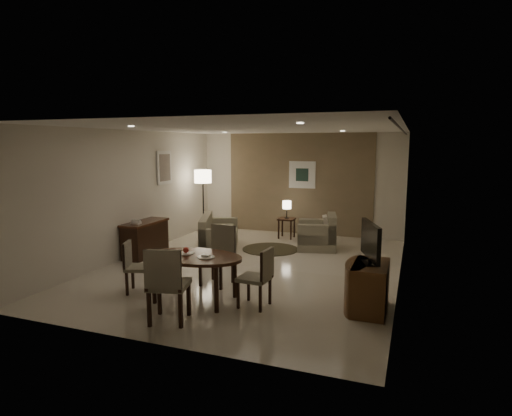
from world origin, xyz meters
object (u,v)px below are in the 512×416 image
at_px(chair_near, 169,284).
at_px(chair_left, 140,267).
at_px(chair_far, 217,256).
at_px(sofa, 219,232).
at_px(console_desk, 145,239).
at_px(armchair, 317,232).
at_px(tv_cabinet, 370,287).
at_px(dining_table, 195,278).
at_px(chair_right, 254,277).
at_px(floor_lamp, 203,203).
at_px(side_table, 287,228).

bearing_deg(chair_near, chair_left, -52.93).
distance_m(chair_far, sofa, 2.67).
xyz_separation_m(console_desk, chair_far, (2.30, -1.22, 0.13)).
bearing_deg(armchair, tv_cabinet, 11.70).
xyz_separation_m(tv_cabinet, dining_table, (-2.57, -0.52, 0.01)).
distance_m(dining_table, chair_right, 0.95).
xyz_separation_m(armchair, floor_lamp, (-3.12, 0.35, 0.47)).
bearing_deg(chair_right, floor_lamp, -140.16).
height_order(chair_near, side_table, chair_near).
bearing_deg(armchair, side_table, -143.47).
bearing_deg(console_desk, chair_left, -57.22).
bearing_deg(chair_left, sofa, -19.30).
bearing_deg(chair_right, dining_table, -80.68).
relative_size(dining_table, chair_left, 1.80).
relative_size(tv_cabinet, side_table, 1.73).
height_order(sofa, floor_lamp, floor_lamp).
height_order(tv_cabinet, sofa, sofa).
bearing_deg(side_table, chair_right, -79.30).
distance_m(chair_left, floor_lamp, 4.43).
relative_size(chair_left, sofa, 0.52).
relative_size(armchair, side_table, 1.75).
height_order(chair_left, sofa, chair_left).
xyz_separation_m(chair_left, side_table, (1.08, 4.78, -0.16)).
height_order(dining_table, chair_right, chair_right).
height_order(tv_cabinet, floor_lamp, floor_lamp).
bearing_deg(chair_right, chair_left, -83.90).
xyz_separation_m(sofa, side_table, (1.17, 1.57, -0.12)).
distance_m(chair_near, side_table, 5.63).
height_order(console_desk, floor_lamp, floor_lamp).
xyz_separation_m(dining_table, side_table, (0.05, 4.80, -0.10)).
height_order(console_desk, chair_near, chair_near).
bearing_deg(side_table, chair_near, -90.02).
xyz_separation_m(chair_left, floor_lamp, (-1.05, 4.28, 0.45)).
xyz_separation_m(chair_near, chair_right, (0.89, 0.91, -0.08)).
height_order(chair_left, armchair, chair_left).
xyz_separation_m(chair_near, sofa, (-1.16, 4.05, -0.15)).
bearing_deg(chair_far, chair_left, -136.33).
relative_size(chair_right, side_table, 1.72).
relative_size(chair_near, floor_lamp, 0.61).
height_order(chair_far, sofa, chair_far).
xyz_separation_m(chair_far, chair_right, (0.96, -0.71, -0.06)).
bearing_deg(console_desk, sofa, 45.11).
height_order(tv_cabinet, side_table, tv_cabinet).
height_order(console_desk, sofa, sofa).
xyz_separation_m(tv_cabinet, floor_lamp, (-4.66, 3.78, 0.52)).
xyz_separation_m(tv_cabinet, chair_near, (-2.52, -1.34, 0.18)).
bearing_deg(floor_lamp, chair_left, -76.16).
relative_size(console_desk, floor_lamp, 0.69).
height_order(dining_table, chair_near, chair_near).
xyz_separation_m(chair_right, floor_lamp, (-3.03, 4.21, 0.43)).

